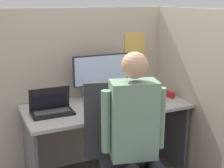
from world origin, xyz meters
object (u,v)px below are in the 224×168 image
at_px(office_chair, 123,153).
at_px(person, 139,132).
at_px(monitor, 101,72).
at_px(laptop, 52,108).
at_px(stapler, 169,94).
at_px(coffee_mug, 131,89).
at_px(paper_box, 102,95).
at_px(carrot_toy, 102,112).

bearing_deg(office_chair, person, -75.51).
xyz_separation_m(office_chair, person, (0.04, -0.16, 0.24)).
relative_size(monitor, laptop, 1.59).
bearing_deg(stapler, monitor, 160.00).
xyz_separation_m(person, coffee_mug, (0.44, 0.94, 0.02)).
xyz_separation_m(paper_box, laptop, (-0.56, -0.20, 0.01)).
xyz_separation_m(paper_box, coffee_mug, (0.34, 0.02, 0.01)).
relative_size(stapler, office_chair, 0.12).
relative_size(paper_box, laptop, 0.82).
relative_size(monitor, stapler, 4.35).
bearing_deg(stapler, office_chair, -146.10).
xyz_separation_m(carrot_toy, person, (0.07, -0.53, 0.01)).
height_order(monitor, coffee_mug, monitor).
height_order(monitor, stapler, monitor).
distance_m(monitor, laptop, 0.64).
bearing_deg(office_chair, paper_box, 79.73).
bearing_deg(office_chair, laptop, 126.80).
height_order(paper_box, monitor, monitor).
relative_size(paper_box, coffee_mug, 2.80).
relative_size(carrot_toy, person, 0.10).
relative_size(monitor, office_chair, 0.53).
bearing_deg(carrot_toy, person, -82.93).
xyz_separation_m(monitor, coffee_mug, (0.34, 0.01, -0.22)).
relative_size(laptop, office_chair, 0.33).
height_order(stapler, office_chair, office_chair).
bearing_deg(stapler, laptop, 178.60).
distance_m(carrot_toy, coffee_mug, 0.65).
distance_m(monitor, carrot_toy, 0.50).
height_order(laptop, coffee_mug, laptop).
height_order(monitor, laptop, monitor).
distance_m(paper_box, coffee_mug, 0.34).
bearing_deg(monitor, carrot_toy, -112.13).
height_order(monitor, office_chair, monitor).
xyz_separation_m(paper_box, office_chair, (-0.14, -0.76, -0.25)).
xyz_separation_m(stapler, coffee_mug, (-0.31, 0.25, 0.02)).
relative_size(stapler, coffee_mug, 1.26).
bearing_deg(paper_box, stapler, -19.79).
distance_m(laptop, person, 0.86).
bearing_deg(carrot_toy, monitor, 67.87).
relative_size(carrot_toy, coffee_mug, 1.26).
xyz_separation_m(laptop, carrot_toy, (0.39, -0.19, -0.03)).
xyz_separation_m(paper_box, person, (-0.10, -0.93, -0.01)).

